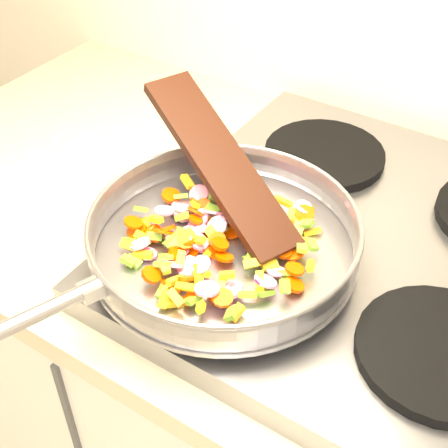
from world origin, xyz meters
The scene contains 7 objects.
cooktop centered at (-0.70, 1.67, 0.92)m, with size 0.60×0.60×0.04m, color #939399.
grate_fl centered at (-0.84, 1.52, 0.95)m, with size 0.19×0.19×0.02m, color black.
grate_fr centered at (-0.56, 1.52, 0.95)m, with size 0.19×0.19×0.02m, color black.
grate_bl centered at (-0.84, 1.81, 0.95)m, with size 0.19×0.19×0.02m, color black.
saute_pan centered at (-0.85, 1.52, 0.99)m, with size 0.38×0.53×0.05m.
vegetable_heap centered at (-0.86, 1.52, 0.98)m, with size 0.26×0.26×0.04m.
wooden_spatula centered at (-0.90, 1.59, 1.04)m, with size 0.30×0.07×0.01m, color black.
Camera 1 is at (-0.53, 1.03, 1.51)m, focal length 50.00 mm.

